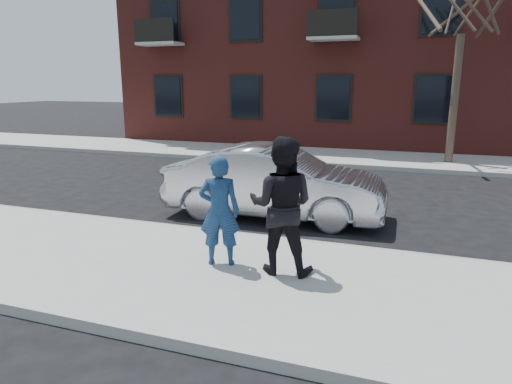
% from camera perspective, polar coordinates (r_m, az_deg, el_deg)
% --- Properties ---
extents(ground, '(100.00, 100.00, 0.00)m').
position_cam_1_polar(ground, '(7.33, -9.85, -9.46)').
color(ground, black).
rests_on(ground, ground).
extents(near_sidewalk, '(50.00, 3.50, 0.15)m').
position_cam_1_polar(near_sidewalk, '(7.11, -10.86, -9.62)').
color(near_sidewalk, '#9B9893').
rests_on(near_sidewalk, ground).
extents(near_curb, '(50.00, 0.10, 0.15)m').
position_cam_1_polar(near_curb, '(8.60, -4.86, -5.25)').
color(near_curb, '#999691').
rests_on(near_curb, ground).
extents(far_sidewalk, '(50.00, 3.50, 0.15)m').
position_cam_1_polar(far_sidewalk, '(17.66, 8.10, 4.47)').
color(far_sidewalk, '#9B9893').
rests_on(far_sidewalk, ground).
extents(far_curb, '(50.00, 0.10, 0.15)m').
position_cam_1_polar(far_curb, '(15.92, 6.81, 3.51)').
color(far_curb, '#999691').
rests_on(far_curb, ground).
extents(apartment_building, '(24.30, 10.30, 12.30)m').
position_cam_1_polar(apartment_building, '(24.12, 17.03, 20.96)').
color(apartment_building, maroon).
rests_on(apartment_building, ground).
extents(silver_sedan, '(4.68, 1.74, 1.53)m').
position_cam_1_polar(silver_sedan, '(9.70, 2.35, 1.20)').
color(silver_sedan, '#B7BABF').
rests_on(silver_sedan, ground).
extents(man_hoodie, '(0.70, 0.56, 1.67)m').
position_cam_1_polar(man_hoodie, '(6.80, -4.59, -2.35)').
color(man_hoodie, navy).
rests_on(man_hoodie, near_sidewalk).
extents(man_peacoat, '(1.02, 0.83, 1.98)m').
position_cam_1_polar(man_peacoat, '(6.48, 3.21, -1.73)').
color(man_peacoat, black).
rests_on(man_peacoat, near_sidewalk).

